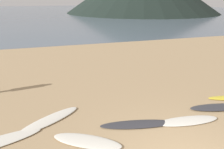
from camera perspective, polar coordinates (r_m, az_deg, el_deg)
ground_plane at (r=13.82m, az=-4.03°, el=3.73°), size 120.00×120.00×0.20m
ocean_water at (r=68.19m, az=-14.98°, el=16.84°), size 140.00×100.00×0.01m
surfboard_2 at (r=7.42m, az=-17.08°, el=-12.06°), size 2.22×1.63×0.07m
surfboard_3 at (r=6.25m, az=-7.10°, el=-18.16°), size 2.10×1.57×0.08m
surfboard_4 at (r=6.94m, az=7.25°, el=-13.73°), size 2.55×0.96×0.07m
surfboard_5 at (r=7.51m, az=20.57°, el=-12.12°), size 2.26×0.77×0.07m
surfboard_6 at (r=8.81m, az=28.05°, el=-8.13°), size 2.38×0.97×0.10m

